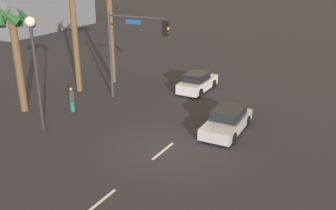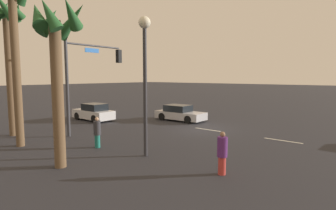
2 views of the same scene
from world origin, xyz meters
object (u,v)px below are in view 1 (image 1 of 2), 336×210
at_px(streetlamp, 34,54).
at_px(car_0, 197,82).
at_px(palm_tree_1, 15,36).
at_px(pedestrian_0, 72,99).
at_px(traffic_signal, 129,42).
at_px(car_4, 227,121).

bearing_deg(streetlamp, car_0, -23.24).
height_order(car_0, streetlamp, streetlamp).
bearing_deg(car_0, palm_tree_1, 139.24).
distance_m(pedestrian_0, palm_tree_1, 5.18).
bearing_deg(traffic_signal, palm_tree_1, 137.01).
xyz_separation_m(pedestrian_0, palm_tree_1, (-1.44, 2.80, 4.11)).
relative_size(car_0, streetlamp, 0.62).
bearing_deg(palm_tree_1, car_4, -74.51).
bearing_deg(traffic_signal, car_0, -37.76).
height_order(car_0, car_4, car_0).
relative_size(traffic_signal, palm_tree_1, 0.87).
xyz_separation_m(car_0, streetlamp, (-10.98, 4.71, 3.87)).
xyz_separation_m(car_0, palm_tree_1, (-9.37, 8.07, 4.30)).
bearing_deg(palm_tree_1, pedestrian_0, -62.72).
height_order(traffic_signal, palm_tree_1, palm_tree_1).
relative_size(pedestrian_0, palm_tree_1, 0.24).
bearing_deg(pedestrian_0, car_4, -78.14).
distance_m(traffic_signal, pedestrian_0, 5.38).
xyz_separation_m(car_4, streetlamp, (-5.14, 9.37, 3.92)).
relative_size(car_4, traffic_signal, 0.72).
distance_m(streetlamp, palm_tree_1, 3.75).
height_order(streetlamp, palm_tree_1, palm_tree_1).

